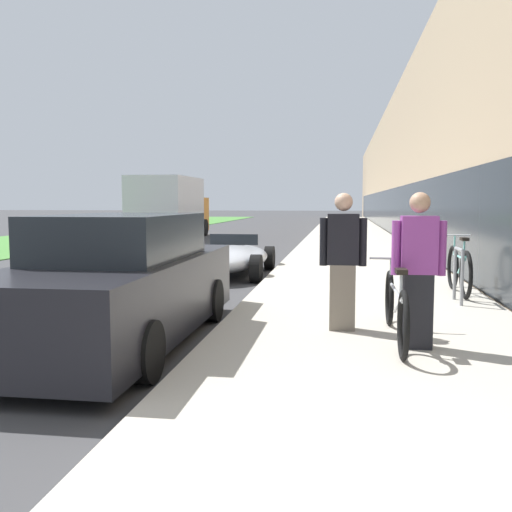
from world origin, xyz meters
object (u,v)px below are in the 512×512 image
Objects in this scene: person_rider at (418,270)px; vintage_roadster_curbside at (230,258)px; person_bystander at (343,262)px; moving_truck at (170,208)px; cruiser_bike_nearest at (459,270)px; parked_sedan_curbside at (123,285)px; tandem_bicycle at (396,308)px; bike_rack_hoop at (459,269)px.

person_rider is 7.59m from vintage_roadster_curbside.
person_bystander is 0.27× the size of moving_truck.
cruiser_bike_nearest is 5.70m from parked_sedan_curbside.
person_bystander reaches higher than parked_sedan_curbside.
vintage_roadster_curbside is at bearing 146.07° from cruiser_bike_nearest.
tandem_bicycle is 2.72× the size of bike_rack_hoop.
moving_truck is (-8.58, 19.52, 0.91)m from tandem_bicycle.
tandem_bicycle is at bearing -0.32° from parked_sedan_curbside.
vintage_roadster_curbside is at bearing -67.33° from moving_truck.
tandem_bicycle is 21.34m from moving_truck.
person_bystander is (-0.58, 0.47, 0.46)m from tandem_bicycle.
parked_sedan_curbside is 20.25m from moving_truck.
moving_truck is at bearing 105.50° from parked_sedan_curbside.
vintage_roadster_curbside is (0.03, 6.49, -0.31)m from parked_sedan_curbside.
person_bystander is at bearing -67.01° from vintage_roadster_curbside.
cruiser_bike_nearest is 18.89m from moving_truck.
tandem_bicycle is 7.23m from vintage_roadster_curbside.
cruiser_bike_nearest is 0.39× the size of parked_sedan_curbside.
bike_rack_hoop is at bearing 30.93° from parked_sedan_curbside.
cruiser_bike_nearest is (1.36, 3.48, 0.04)m from tandem_bicycle.
person_rider reaches higher than vintage_roadster_curbside.
person_bystander is 20.66m from moving_truck.
tandem_bicycle is 3.18m from parked_sedan_curbside.
moving_truck reaches higher than bike_rack_hoop.
person_rider is 1.94× the size of bike_rack_hoop.
person_bystander is 3.60m from cruiser_bike_nearest.
parked_sedan_curbside is (-4.53, -3.46, 0.15)m from cruiser_bike_nearest.
moving_truck reaches higher than parked_sedan_curbside.
cruiser_bike_nearest reaches higher than bike_rack_hoop.
bike_rack_hoop is 5.07m from parked_sedan_curbside.
bike_rack_hoop is at bearing -59.99° from moving_truck.
bike_rack_hoop is 0.88m from cruiser_bike_nearest.
parked_sedan_curbside is 6.50m from vintage_roadster_curbside.
person_bystander is at bearing 140.91° from tandem_bicycle.
person_rider is 0.42× the size of vintage_roadster_curbside.
vintage_roadster_curbside is 14.14m from moving_truck.
moving_truck is (-5.41, 19.50, 0.72)m from parked_sedan_curbside.
tandem_bicycle reaches higher than vintage_roadster_curbside.
bike_rack_hoop is (1.18, 2.62, 0.14)m from tandem_bicycle.
person_rider reaches higher than cruiser_bike_nearest.
person_rider is at bearing -108.71° from bike_rack_hoop.
moving_truck reaches higher than cruiser_bike_nearest.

